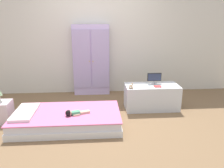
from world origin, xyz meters
name	(u,v)px	position (x,y,z in m)	size (l,w,h in m)	color
ground_plane	(98,121)	(0.00, 0.00, -0.01)	(10.00, 10.00, 0.02)	brown
back_wall	(96,34)	(0.00, 1.57, 1.35)	(6.40, 0.05, 2.70)	silver
bed	(67,119)	(-0.51, -0.15, 0.12)	(1.72, 0.94, 0.23)	white
pillow	(25,112)	(-1.17, -0.15, 0.26)	(0.32, 0.67, 0.05)	white
doll	(73,113)	(-0.40, -0.27, 0.27)	(0.38, 0.19, 0.10)	#4CA375
nightstand	(2,112)	(-1.62, 0.05, 0.18)	(0.30, 0.30, 0.36)	silver
wardrobe	(91,60)	(-0.13, 1.42, 0.79)	(0.81, 0.25, 1.58)	silver
tv_stand	(151,97)	(1.04, 0.45, 0.24)	(1.02, 0.49, 0.47)	silver
tv_monitor	(154,78)	(1.10, 0.54, 0.60)	(0.27, 0.10, 0.22)	#99999E
rocking_horse_toy	(131,86)	(0.61, 0.28, 0.52)	(0.09, 0.04, 0.11)	#8E6642
book_red	(158,86)	(1.12, 0.34, 0.48)	(0.13, 0.10, 0.01)	#CC3838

